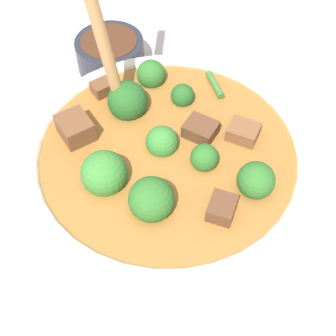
# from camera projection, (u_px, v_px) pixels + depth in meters

# --- Properties ---
(ground_plane) EXTENTS (4.00, 4.00, 0.00)m
(ground_plane) POSITION_uv_depth(u_px,v_px,m) (168.00, 201.00, 0.51)
(ground_plane) COLOR silver
(stew_bowl) EXTENTS (0.27, 0.27, 0.31)m
(stew_bowl) POSITION_uv_depth(u_px,v_px,m) (167.00, 171.00, 0.46)
(stew_bowl) COLOR white
(stew_bowl) RESTS_ON ground_plane
(condiment_bowl) EXTENTS (0.09, 0.09, 0.04)m
(condiment_bowl) POSITION_uv_depth(u_px,v_px,m) (110.00, 53.00, 0.62)
(condiment_bowl) COLOR #232833
(condiment_bowl) RESTS_ON ground_plane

